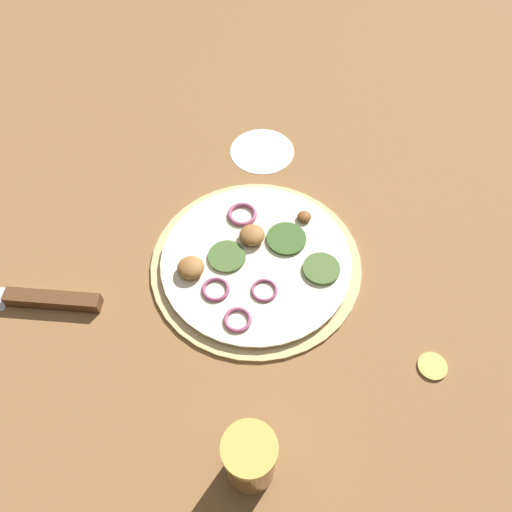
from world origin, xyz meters
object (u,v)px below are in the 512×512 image
Objects in this scene: pizza at (255,261)px; spice_jar at (250,459)px; loose_cap at (433,366)px; knife at (14,298)px.

spice_jar is at bearing 142.10° from pizza.
spice_jar reaches higher than loose_cap.
pizza is 1.03× the size of knife.
knife is at bearing 19.25° from spice_jar.
spice_jar is 0.25m from loose_cap.
spice_jar reaches higher than knife.
knife is 2.89× the size of spice_jar.
loose_cap is (-0.25, -0.08, -0.00)m from pizza.
loose_cap is (-0.04, -0.25, -0.05)m from spice_jar.
pizza reaches higher than knife.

